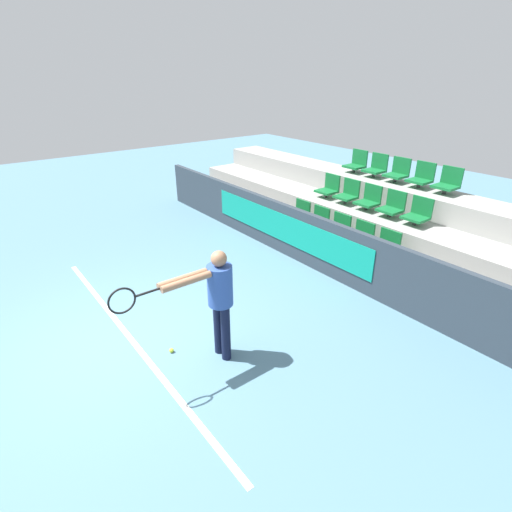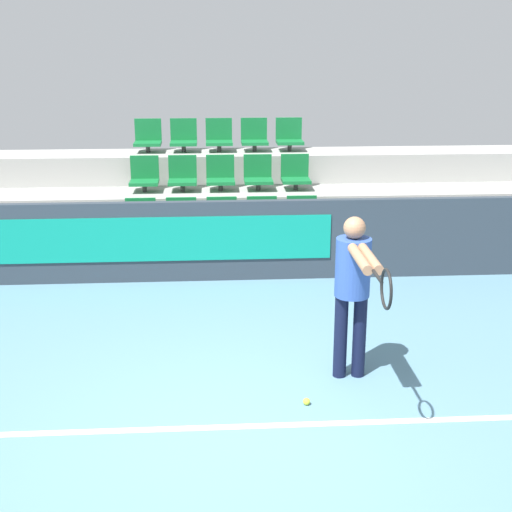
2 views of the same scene
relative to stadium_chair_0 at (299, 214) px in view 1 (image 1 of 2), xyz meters
The scene contains 23 objects.
ground_plane 4.90m from the stadium_chair_0, 76.05° to the right, with size 30.00×30.00×0.00m, color slate.
court_baseline 4.76m from the stadium_chair_0, 75.64° to the right, with size 6.05×0.08×0.01m.
barrier_wall 1.33m from the stadium_chair_0, 30.17° to the right, with size 11.61×0.14×1.10m.
bleacher_tier_front 1.26m from the stadium_chair_0, ahead, with size 11.21×0.92×0.46m.
bleacher_tier_middle 1.44m from the stadium_chair_0, 34.58° to the left, with size 11.21×0.92×0.92m.
bleacher_tier_back 2.09m from the stadium_chair_0, 55.97° to the left, with size 11.21×0.92×1.38m.
stadium_chair_0 is the anchor object (origin of this frame).
stadium_chair_1 0.58m from the stadium_chair_0, ahead, with size 0.44×0.41×0.53m.
stadium_chair_2 1.17m from the stadium_chair_0, ahead, with size 0.44×0.41×0.53m.
stadium_chair_3 1.75m from the stadium_chair_0, ahead, with size 0.44×0.41×0.53m.
stadium_chair_4 2.34m from the stadium_chair_0, ahead, with size 0.44×0.41×0.53m.
stadium_chair_5 1.03m from the stadium_chair_0, 90.00° to the left, with size 0.44×0.41×0.53m.
stadium_chair_6 1.19m from the stadium_chair_0, 57.72° to the left, with size 0.44×0.41×0.53m.
stadium_chair_7 1.56m from the stadium_chair_0, 38.37° to the left, with size 0.44×0.41×0.53m.
stadium_chair_8 2.03m from the stadium_chair_0, 27.82° to the left, with size 0.44×0.41×0.53m.
stadium_chair_9 2.55m from the stadium_chair_0, 21.59° to the left, with size 0.44×0.41×0.53m.
stadium_chair_10 2.07m from the stadium_chair_0, 90.00° to the left, with size 0.44×0.41×0.53m.
stadium_chair_11 2.15m from the stadium_chair_0, 72.47° to the left, with size 0.44×0.41×0.53m.
stadium_chair_12 2.37m from the stadium_chair_0, 57.72° to the left, with size 0.44×0.41×0.53m.
stadium_chair_13 2.71m from the stadium_chair_0, 46.55° to the left, with size 0.44×0.41×0.53m.
stadium_chair_14 3.12m from the stadium_chair_0, 38.37° to the left, with size 0.44×0.41×0.53m.
tennis_player 4.42m from the stadium_chair_0, 57.93° to the right, with size 0.34×1.61×1.62m.
tennis_ball 4.65m from the stadium_chair_0, 66.34° to the right, with size 0.07×0.07×0.07m.
Camera 1 is at (5.06, -1.37, 3.69)m, focal length 28.00 mm.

